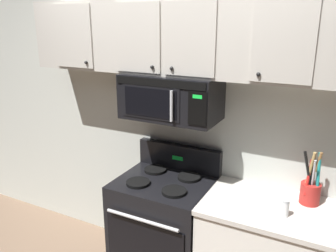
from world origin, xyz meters
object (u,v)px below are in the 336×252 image
Objects in this scene: utensil_crock_red at (311,189)px; over_range_microwave at (171,97)px; stove_range at (164,227)px; salt_shaker at (285,208)px.

over_range_microwave is at bearing -177.57° from utensil_crock_red.
utensil_crock_red reaches higher than stove_range.
over_range_microwave reaches higher than salt_shaker.
salt_shaker is (0.96, -0.21, -0.62)m from over_range_microwave.
over_range_microwave is 6.49× the size of salt_shaker.
over_range_microwave reaches higher than stove_range.
over_range_microwave is (-0.00, 0.12, 1.11)m from stove_range.
over_range_microwave is 1.16m from salt_shaker.
utensil_crock_red is 3.41× the size of salt_shaker.
utensil_crock_red is at bearing 2.43° from over_range_microwave.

